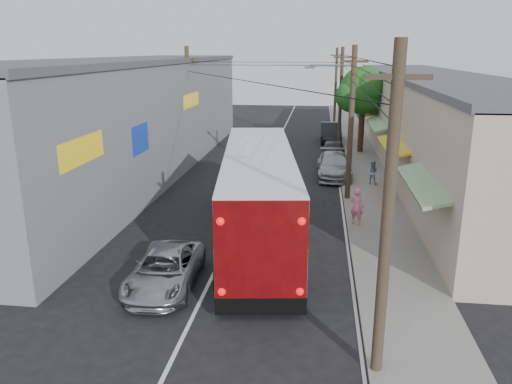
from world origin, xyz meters
TOP-DOWN VIEW (x-y plane):
  - ground at (0.00, 0.00)m, footprint 120.00×120.00m
  - sidewalk at (6.50, 20.00)m, footprint 3.00×80.00m
  - building_right at (10.99, 22.00)m, footprint 7.09×40.00m
  - building_left at (-8.50, 18.00)m, footprint 7.20×36.00m
  - utility_poles at (3.13, 20.33)m, footprint 11.80×45.28m
  - street_tree at (6.87, 26.02)m, footprint 4.40×4.00m
  - coach_bus at (1.19, 6.65)m, footprint 4.43×13.39m
  - jeepney at (-1.40, 1.89)m, footprint 2.28×4.61m
  - parked_suv at (4.60, 18.00)m, footprint 2.18×5.16m
  - parked_car_mid at (4.60, 22.60)m, footprint 1.99×4.39m
  - parked_car_far at (4.60, 30.62)m, footprint 1.79×5.02m
  - pedestrian_near at (5.40, 8.82)m, footprint 0.72×0.62m
  - pedestrian_far at (6.77, 16.13)m, footprint 0.80×0.69m

SIDE VIEW (x-z plane):
  - ground at x=0.00m, z-range 0.00..0.00m
  - sidewalk at x=6.50m, z-range 0.00..0.12m
  - jeepney at x=-1.40m, z-range 0.00..1.26m
  - parked_car_mid at x=4.60m, z-range 0.00..1.46m
  - parked_suv at x=4.60m, z-range 0.00..1.49m
  - pedestrian_far at x=6.77m, z-range 0.12..1.52m
  - parked_car_far at x=4.60m, z-range 0.00..1.65m
  - pedestrian_near at x=5.40m, z-range 0.12..1.79m
  - coach_bus at x=1.19m, z-range 0.07..3.86m
  - building_right at x=10.99m, z-range 0.03..6.28m
  - building_left at x=-8.50m, z-range 0.03..7.28m
  - utility_poles at x=3.13m, z-range 0.13..8.13m
  - street_tree at x=6.87m, z-range 1.37..7.97m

